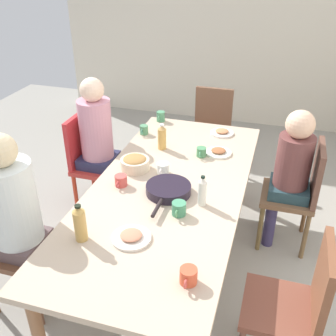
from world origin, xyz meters
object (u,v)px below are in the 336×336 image
(chair_0, at_px, (10,240))
(cup_0, at_px, (188,276))
(chair_1, at_px, (300,190))
(person_2, at_px, (98,137))
(person_1, at_px, (291,168))
(plate_1, at_px, (222,132))
(chair_3, at_px, (211,128))
(dining_table, at_px, (168,195))
(bottle_0, at_px, (202,191))
(cup_5, at_px, (161,116))
(bowl_0, at_px, (135,163))
(serving_pan, at_px, (168,189))
(cup_4, at_px, (179,209))
(plate_0, at_px, (218,152))
(person_0, at_px, (15,211))
(chair_2, at_px, (91,158))
(plate_2, at_px, (131,237))
(cup_2, at_px, (144,130))
(cup_3, at_px, (201,152))
(chair_4, at_px, (297,302))
(cup_1, at_px, (163,168))
(cup_6, at_px, (121,181))
(bottle_2, at_px, (80,224))

(chair_0, bearing_deg, cup_0, 79.52)
(chair_1, bearing_deg, person_2, -90.00)
(person_1, relative_size, cup_0, 9.33)
(plate_1, bearing_deg, chair_3, -160.60)
(dining_table, bearing_deg, bottle_0, 63.47)
(cup_5, bearing_deg, chair_1, 68.79)
(bowl_0, relative_size, bottle_0, 1.02)
(chair_3, distance_m, plate_1, 0.64)
(serving_pan, distance_m, cup_4, 0.24)
(cup_0, bearing_deg, plate_0, -175.60)
(person_0, relative_size, person_2, 1.02)
(chair_1, bearing_deg, cup_4, -40.86)
(chair_2, distance_m, chair_3, 1.30)
(plate_2, bearing_deg, dining_table, 175.77)
(plate_1, height_order, cup_2, cup_2)
(cup_3, bearing_deg, plate_2, -8.46)
(chair_4, bearing_deg, cup_1, -127.20)
(cup_6, bearing_deg, chair_2, -138.33)
(plate_2, bearing_deg, person_0, -90.13)
(chair_3, distance_m, cup_6, 1.64)
(bowl_0, height_order, bottle_2, bottle_2)
(dining_table, height_order, cup_1, cup_1)
(chair_0, bearing_deg, person_0, 90.00)
(plate_0, xyz_separation_m, bowl_0, (0.42, -0.54, 0.04))
(chair_1, relative_size, plate_0, 4.38)
(cup_2, bearing_deg, cup_3, 65.49)
(cup_1, height_order, cup_2, same)
(chair_2, distance_m, plate_1, 1.17)
(person_1, bearing_deg, bottle_0, -37.02)
(person_1, bearing_deg, cup_1, -65.34)
(chair_3, relative_size, cup_0, 7.29)
(cup_4, bearing_deg, cup_5, -157.95)
(bowl_0, relative_size, bottle_2, 0.92)
(plate_1, relative_size, cup_2, 1.86)
(person_2, xyz_separation_m, cup_5, (-0.50, 0.40, 0.04))
(chair_0, xyz_separation_m, person_1, (-1.14, 1.68, 0.18))
(person_2, distance_m, cup_5, 0.64)
(cup_6, bearing_deg, bowl_0, 177.27)
(plate_0, height_order, plate_2, same)
(plate_0, bearing_deg, plate_2, -13.59)
(chair_2, height_order, person_2, person_2)
(cup_3, distance_m, bottle_0, 0.65)
(person_0, relative_size, chair_2, 1.41)
(chair_0, xyz_separation_m, cup_3, (-1.07, 1.00, 0.25))
(chair_2, xyz_separation_m, serving_pan, (0.64, 0.91, 0.24))
(person_0, distance_m, cup_6, 0.69)
(chair_2, xyz_separation_m, cup_1, (0.40, 0.80, 0.25))
(bowl_0, bearing_deg, chair_3, 167.44)
(chair_3, distance_m, cup_1, 1.38)
(chair_2, xyz_separation_m, cup_6, (0.64, 0.57, 0.25))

